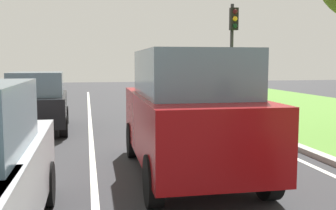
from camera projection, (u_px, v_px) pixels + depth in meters
name	position (u px, v px, depth m)	size (l,w,h in m)	color
ground_plane	(114.00, 130.00, 12.16)	(60.00, 60.00, 0.00)	#2D2D30
lane_line_center	(91.00, 130.00, 12.02)	(0.12, 32.00, 0.01)	silver
lane_line_right_edge	(225.00, 126.00, 12.88)	(0.12, 32.00, 0.01)	silver
curb_right	(239.00, 124.00, 12.98)	(0.24, 48.00, 0.12)	#9E9B93
car_suv_ahead	(189.00, 112.00, 7.16)	(2.04, 4.53, 2.28)	maroon
car_hatchback_far	(38.00, 102.00, 11.84)	(1.84, 3.76, 1.78)	black
traffic_light_near_right	(233.00, 38.00, 16.37)	(0.32, 0.50, 4.47)	#2D2D2D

